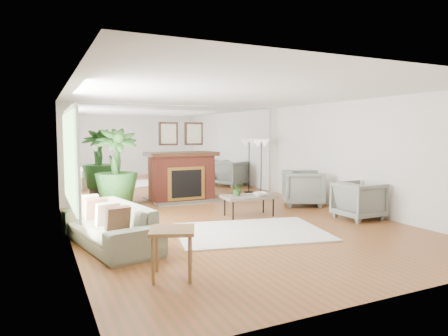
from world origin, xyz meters
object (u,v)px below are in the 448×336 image
sofa (109,225)px  armchair_back (303,188)px  fireplace (184,176)px  armchair_front (359,200)px  potted_ficus (116,169)px  floor_lamp (261,148)px  coffee_table (249,197)px  side_table (172,237)px

sofa → armchair_back: size_ratio=2.35×
sofa → armchair_back: (4.89, 1.58, 0.11)m
fireplace → sofa: fireplace is taller
armchair_front → potted_ficus: bearing=59.4°
sofa → floor_lamp: (4.68, 3.25, 1.03)m
potted_ficus → armchair_front: bearing=-29.4°
fireplace → armchair_back: size_ratio=2.17×
coffee_table → floor_lamp: floor_lamp is taller
armchair_back → floor_lamp: bearing=34.1°
potted_ficus → floor_lamp: bearing=12.8°
armchair_front → side_table: 4.79m
armchair_front → side_table: (-4.52, -1.58, 0.12)m
coffee_table → potted_ficus: 2.90m
armchair_back → side_table: (-4.43, -3.35, 0.08)m
potted_ficus → side_table: bearing=-91.0°
armchair_front → floor_lamp: (-0.30, 3.44, 0.97)m
armchair_back → side_table: armchair_back is taller
coffee_table → armchair_front: armchair_front is taller
armchair_back → potted_ficus: size_ratio=0.50×
fireplace → armchair_back: fireplace is taller
sofa → armchair_front: 4.98m
sofa → armchair_front: armchair_front is taller
floor_lamp → side_table: bearing=-130.0°
sofa → floor_lamp: 5.79m
side_table → floor_lamp: bearing=50.0°
side_table → floor_lamp: 6.61m
armchair_back → floor_lamp: 1.92m
fireplace → side_table: (-1.99, -5.18, -0.15)m
sofa → potted_ficus: bearing=155.2°
potted_ficus → coffee_table: bearing=-27.0°
armchair_front → fireplace: bearing=33.8°
coffee_table → armchair_front: (1.91, -1.21, -0.02)m
coffee_table → side_table: (-2.60, -2.79, 0.10)m
side_table → fireplace: bearing=69.0°
sofa → floor_lamp: floor_lamp is taller
coffee_table → side_table: bearing=-133.0°
fireplace → coffee_table: fireplace is taller
fireplace → floor_lamp: 2.34m
side_table → potted_ficus: (0.07, 4.08, 0.49)m
armchair_front → floor_lamp: size_ratio=0.53×
armchair_front → armchair_back: bearing=1.7°
coffee_table → sofa: size_ratio=0.52×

